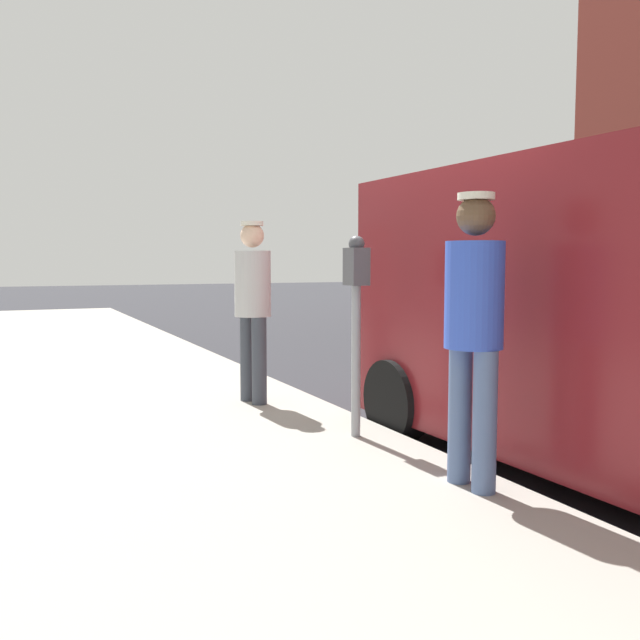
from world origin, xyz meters
TOP-DOWN VIEW (x-y plane):
  - ground_plane at (0.00, 0.00)m, footprint 80.00×80.00m
  - sidewalk_slab at (3.50, 0.00)m, footprint 5.00×32.00m
  - parking_meter_near at (1.35, -0.23)m, footprint 0.14×0.18m
  - pedestrian_in_gray at (1.64, -1.75)m, footprint 0.34×0.36m
  - pedestrian_in_blue at (1.28, 1.10)m, footprint 0.34×0.36m

SIDE VIEW (x-z plane):
  - ground_plane at x=0.00m, z-range 0.00..0.00m
  - sidewalk_slab at x=3.50m, z-range 0.00..0.15m
  - pedestrian_in_gray at x=1.64m, z-range 0.27..1.97m
  - pedestrian_in_blue at x=1.28m, z-range 0.28..2.00m
  - parking_meter_near at x=1.35m, z-range 0.42..1.94m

